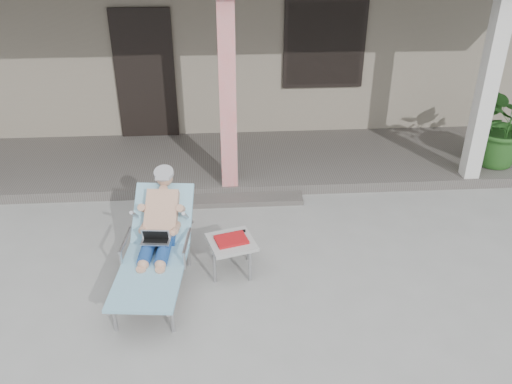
{
  "coord_description": "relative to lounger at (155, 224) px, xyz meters",
  "views": [
    {
      "loc": [
        -0.08,
        -4.68,
        3.8
      ],
      "look_at": [
        0.27,
        0.6,
        0.85
      ],
      "focal_mm": 38.0,
      "sensor_mm": 36.0,
      "label": 1
    }
  ],
  "objects": [
    {
      "name": "side_table",
      "position": [
        0.8,
        0.08,
        -0.33
      ],
      "size": [
        0.6,
        0.6,
        0.44
      ],
      "rotation": [
        0.0,
        0.0,
        0.28
      ],
      "color": "#B1B0AC",
      "rests_on": "ground"
    },
    {
      "name": "lounger",
      "position": [
        0.0,
        0.0,
        0.0
      ],
      "size": [
        0.83,
        1.8,
        1.14
      ],
      "rotation": [
        0.0,
        0.0,
        -0.1
      ],
      "color": "#B7B7BC",
      "rests_on": "ground"
    },
    {
      "name": "house",
      "position": [
        0.83,
        6.27,
        0.96
      ],
      "size": [
        10.4,
        5.4,
        3.3
      ],
      "color": "gray",
      "rests_on": "ground"
    },
    {
      "name": "potted_palm",
      "position": [
        4.92,
        2.32,
        0.1
      ],
      "size": [
        1.28,
        1.14,
        1.3
      ],
      "primitive_type": "imported",
      "rotation": [
        0.0,
        0.0,
        -0.11
      ],
      "color": "#26591E",
      "rests_on": "porch_deck"
    },
    {
      "name": "porch_deck",
      "position": [
        0.83,
        2.78,
        -0.63
      ],
      "size": [
        10.0,
        2.0,
        0.15
      ],
      "primitive_type": "cube",
      "color": "#605B56",
      "rests_on": "ground"
    },
    {
      "name": "porch_step",
      "position": [
        0.83,
        1.63,
        -0.67
      ],
      "size": [
        2.0,
        0.3,
        0.07
      ],
      "primitive_type": "cube",
      "color": "#605B56",
      "rests_on": "ground"
    },
    {
      "name": "ground",
      "position": [
        0.83,
        -0.22,
        -0.71
      ],
      "size": [
        60.0,
        60.0,
        0.0
      ],
      "primitive_type": "plane",
      "color": "#9E9E99",
      "rests_on": "ground"
    }
  ]
}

